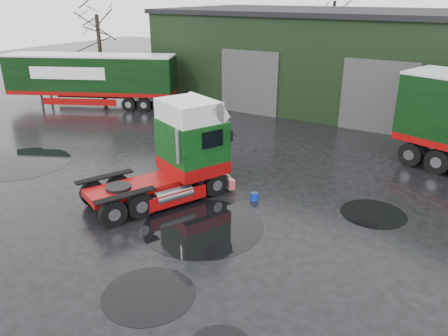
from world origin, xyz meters
The scene contains 11 objects.
ground centered at (0.00, 0.00, 0.00)m, with size 100.00×100.00×0.00m, color black.
warehouse centered at (2.00, 20.00, 3.16)m, with size 32.40×12.40×6.30m.
hero_tractor centered at (-2.95, 0.77, 1.86)m, with size 2.54×5.98×3.71m, color #0A350F, non-canonical shape.
trailer_left centered at (-16.00, 10.00, 1.78)m, with size 2.35×11.49×3.57m, color silver, non-canonical shape.
wash_bucket centered at (0.26, 2.71, 0.15)m, with size 0.31×0.31×0.29m, color #0826B7.
tree_left centered at (-17.00, 12.00, 4.25)m, with size 4.40×4.40×8.50m, color black, non-canonical shape.
tree_back_a centered at (-6.00, 30.00, 4.75)m, with size 4.40×4.40×9.50m, color black, non-canonical shape.
puddle_0 centered at (-0.29, -0.01, 0.00)m, with size 4.13×4.13×0.01m, color black.
puddle_1 centered at (4.44, 3.92, 0.00)m, with size 2.33×2.33×0.01m, color black.
puddle_2 centered at (-10.78, 0.57, 0.00)m, with size 4.34×4.34×0.01m, color black.
puddle_4 centered at (0.48, -3.74, 0.00)m, with size 2.48×2.48×0.01m, color black.
Camera 1 is at (7.03, -10.75, 7.40)m, focal length 35.00 mm.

